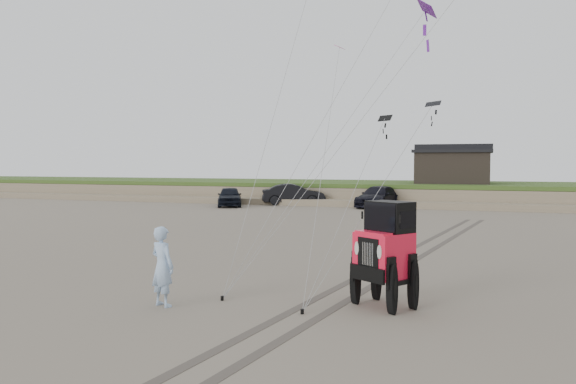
{
  "coord_description": "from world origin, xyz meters",
  "views": [
    {
      "loc": [
        4.6,
        -13.05,
        3.49
      ],
      "look_at": [
        -1.04,
        3.0,
        2.6
      ],
      "focal_mm": 35.0,
      "sensor_mm": 36.0,
      "label": 1
    }
  ],
  "objects_px": {
    "cabin": "(453,166)",
    "truck_b": "(293,194)",
    "jeep": "(384,265)",
    "truck_a": "(230,196)",
    "man": "(162,266)",
    "truck_c": "(378,197)"
  },
  "relations": [
    {
      "from": "jeep",
      "to": "man",
      "type": "bearing_deg",
      "value": -127.84
    },
    {
      "from": "truck_a",
      "to": "truck_c",
      "type": "bearing_deg",
      "value": -10.26
    },
    {
      "from": "jeep",
      "to": "cabin",
      "type": "bearing_deg",
      "value": 124.12
    },
    {
      "from": "truck_c",
      "to": "man",
      "type": "distance_m",
      "value": 31.98
    },
    {
      "from": "jeep",
      "to": "truck_c",
      "type": "bearing_deg",
      "value": 134.12
    },
    {
      "from": "man",
      "to": "truck_a",
      "type": "bearing_deg",
      "value": -47.72
    },
    {
      "from": "truck_b",
      "to": "jeep",
      "type": "relative_size",
      "value": 0.95
    },
    {
      "from": "truck_b",
      "to": "truck_c",
      "type": "distance_m",
      "value": 7.13
    },
    {
      "from": "truck_a",
      "to": "cabin",
      "type": "bearing_deg",
      "value": 4.38
    },
    {
      "from": "jeep",
      "to": "truck_a",
      "type": "bearing_deg",
      "value": 155.53
    },
    {
      "from": "truck_a",
      "to": "man",
      "type": "distance_m",
      "value": 31.37
    },
    {
      "from": "truck_a",
      "to": "truck_b",
      "type": "xyz_separation_m",
      "value": [
        4.28,
        3.3,
        0.08
      ]
    },
    {
      "from": "truck_b",
      "to": "jeep",
      "type": "distance_m",
      "value": 33.14
    },
    {
      "from": "cabin",
      "to": "truck_b",
      "type": "relative_size",
      "value": 1.23
    },
    {
      "from": "truck_c",
      "to": "man",
      "type": "relative_size",
      "value": 2.88
    },
    {
      "from": "truck_b",
      "to": "man",
      "type": "height_order",
      "value": "man"
    },
    {
      "from": "truck_b",
      "to": "jeep",
      "type": "height_order",
      "value": "jeep"
    },
    {
      "from": "cabin",
      "to": "truck_a",
      "type": "distance_m",
      "value": 19.27
    },
    {
      "from": "truck_a",
      "to": "man",
      "type": "bearing_deg",
      "value": -92.48
    },
    {
      "from": "truck_c",
      "to": "jeep",
      "type": "relative_size",
      "value": 1.02
    },
    {
      "from": "truck_a",
      "to": "truck_b",
      "type": "distance_m",
      "value": 5.4
    },
    {
      "from": "truck_b",
      "to": "truck_a",
      "type": "bearing_deg",
      "value": 104.97
    }
  ]
}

